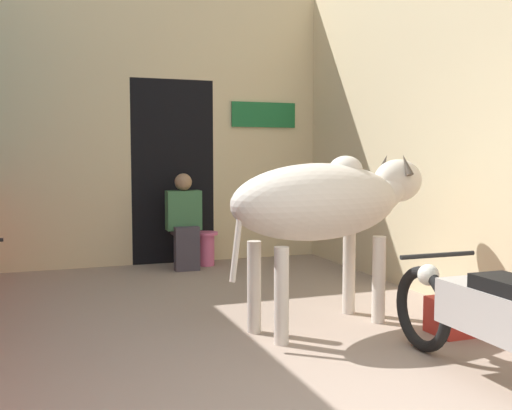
{
  "coord_description": "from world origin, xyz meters",
  "views": [
    {
      "loc": [
        -1.39,
        -2.15,
        1.38
      ],
      "look_at": [
        0.28,
        2.44,
        0.98
      ],
      "focal_mm": 42.0,
      "sensor_mm": 36.0,
      "label": 1
    }
  ],
  "objects_px": {
    "cow": "(328,202)",
    "crate": "(459,316)",
    "shopkeeper_seated": "(184,219)",
    "motorcycle_near": "(496,320)",
    "plastic_stool": "(206,248)"
  },
  "relations": [
    {
      "from": "cow",
      "to": "crate",
      "type": "bearing_deg",
      "value": -32.39
    },
    {
      "from": "shopkeeper_seated",
      "to": "crate",
      "type": "relative_size",
      "value": 2.65
    },
    {
      "from": "crate",
      "to": "motorcycle_near",
      "type": "bearing_deg",
      "value": -118.4
    },
    {
      "from": "cow",
      "to": "crate",
      "type": "relative_size",
      "value": 4.61
    },
    {
      "from": "cow",
      "to": "plastic_stool",
      "type": "xyz_separation_m",
      "value": [
        -0.23,
        2.92,
        -0.78
      ]
    },
    {
      "from": "shopkeeper_seated",
      "to": "cow",
      "type": "bearing_deg",
      "value": -79.2
    },
    {
      "from": "cow",
      "to": "motorcycle_near",
      "type": "xyz_separation_m",
      "value": [
        0.33,
        -1.53,
        -0.59
      ]
    },
    {
      "from": "cow",
      "to": "shopkeeper_seated",
      "type": "distance_m",
      "value": 2.87
    },
    {
      "from": "crate",
      "to": "cow",
      "type": "bearing_deg",
      "value": 147.61
    },
    {
      "from": "shopkeeper_seated",
      "to": "crate",
      "type": "height_order",
      "value": "shopkeeper_seated"
    },
    {
      "from": "motorcycle_near",
      "to": "plastic_stool",
      "type": "xyz_separation_m",
      "value": [
        -0.56,
        4.45,
        -0.19
      ]
    },
    {
      "from": "cow",
      "to": "motorcycle_near",
      "type": "height_order",
      "value": "cow"
    },
    {
      "from": "cow",
      "to": "shopkeeper_seated",
      "type": "relative_size",
      "value": 1.74
    },
    {
      "from": "motorcycle_near",
      "to": "cow",
      "type": "bearing_deg",
      "value": 102.34
    },
    {
      "from": "motorcycle_near",
      "to": "plastic_stool",
      "type": "height_order",
      "value": "motorcycle_near"
    }
  ]
}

